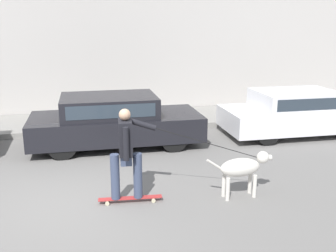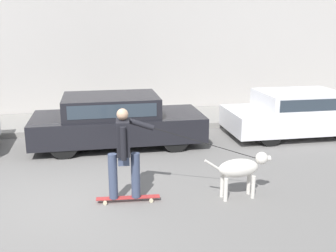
% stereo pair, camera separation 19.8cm
% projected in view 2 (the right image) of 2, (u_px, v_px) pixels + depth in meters
% --- Properties ---
extents(ground_plane, '(36.00, 36.00, 0.00)m').
position_uv_depth(ground_plane, '(73.00, 202.00, 6.74)').
color(ground_plane, slate).
extents(back_wall, '(32.00, 0.30, 4.46)m').
position_uv_depth(back_wall, '(78.00, 47.00, 12.50)').
color(back_wall, '#B2ADA8').
rests_on(back_wall, ground_plane).
extents(sidewalk_curb, '(30.00, 2.28, 0.15)m').
position_uv_depth(sidewalk_curb, '(81.00, 122.00, 11.81)').
color(sidewalk_curb, gray).
rests_on(sidewalk_curb, ground_plane).
extents(parked_car_1, '(4.15, 1.79, 1.27)m').
position_uv_depth(parked_car_1, '(116.00, 121.00, 9.70)').
color(parked_car_1, black).
rests_on(parked_car_1, ground_plane).
extents(parked_car_2, '(4.21, 1.80, 1.20)m').
position_uv_depth(parked_car_2, '(302.00, 114.00, 10.61)').
color(parked_car_2, black).
rests_on(parked_car_2, ground_plane).
extents(dog, '(1.21, 0.36, 0.80)m').
position_uv_depth(dog, '(241.00, 168.00, 6.79)').
color(dog, beige).
rests_on(dog, ground_plane).
extents(skateboarder, '(2.88, 0.62, 1.64)m').
position_uv_depth(skateboarder, '(124.00, 151.00, 6.51)').
color(skateboarder, beige).
rests_on(skateboarder, ground_plane).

